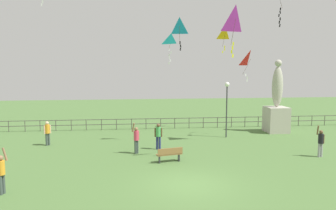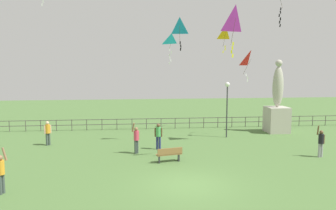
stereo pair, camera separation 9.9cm
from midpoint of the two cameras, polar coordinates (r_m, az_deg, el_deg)
ground_plane at (r=16.20m, az=3.41°, el=-13.39°), size 80.00×80.00×0.00m
statue_monument at (r=29.31m, az=17.86°, el=-0.81°), size 1.74×1.74×6.02m
lamppost at (r=26.11m, az=9.86°, el=1.33°), size 0.36×0.36×4.29m
park_bench at (r=19.59m, az=0.12°, el=-8.35°), size 1.55×0.75×0.85m
person_0 at (r=22.32m, az=-1.77°, el=-5.05°), size 0.51×0.32×1.74m
person_1 at (r=24.87m, az=-19.91°, el=-4.28°), size 0.43×0.35×1.70m
person_2 at (r=21.37m, az=-5.55°, el=-5.61°), size 0.50×0.43×1.99m
person_3 at (r=16.46m, az=-26.62°, el=-10.05°), size 0.42×0.52×2.03m
person_4 at (r=22.51m, az=24.39°, el=-5.62°), size 0.52×0.31×1.95m
kite_0 at (r=26.59m, az=13.74°, el=7.47°), size 1.02×1.18×2.37m
kite_1 at (r=19.30m, az=11.27°, el=14.06°), size 1.06×0.77×2.85m
kite_2 at (r=23.30m, az=1.84°, el=13.11°), size 0.94×0.95×2.17m
kite_4 at (r=28.12m, az=0.44°, el=10.96°), size 1.03×1.09×2.52m
kite_6 at (r=28.90m, az=9.56°, el=11.81°), size 0.82×1.01×2.16m
waterfront_railing at (r=29.49m, az=-1.64°, el=-2.89°), size 36.01×0.06×0.95m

